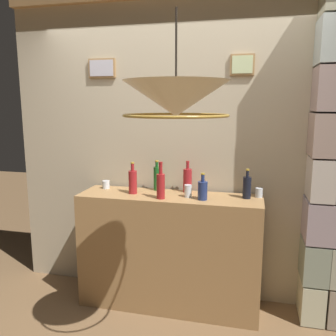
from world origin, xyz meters
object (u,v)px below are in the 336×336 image
liquor_bottle_rye (133,181)px  glass_tumbler_rocks (106,185)px  liquor_bottle_scotch (247,187)px  pendant_lamp (176,100)px  liquor_bottle_vermouth (157,178)px  liquor_bottle_amaro (161,185)px  liquor_bottle_rum (203,190)px  glass_tumbler_highball (188,191)px  liquor_bottle_bourbon (187,180)px  glass_tumbler_shot (259,193)px

liquor_bottle_rye → glass_tumbler_rocks: liquor_bottle_rye is taller
liquor_bottle_scotch → pendant_lamp: pendant_lamp is taller
liquor_bottle_vermouth → liquor_bottle_amaro: liquor_bottle_amaro is taller
liquor_bottle_rum → liquor_bottle_rye: size_ratio=0.80×
liquor_bottle_amaro → glass_tumbler_highball: 0.24m
liquor_bottle_scotch → glass_tumbler_highball: bearing=-170.7°
liquor_bottle_bourbon → glass_tumbler_rocks: (-0.77, -0.05, -0.07)m
liquor_bottle_scotch → pendant_lamp: bearing=-113.1°
pendant_lamp → liquor_bottle_rye: bearing=123.3°
liquor_bottle_rye → glass_tumbler_rocks: (-0.31, 0.12, -0.07)m
liquor_bottle_rye → glass_tumbler_shot: liquor_bottle_rye is taller
liquor_bottle_bourbon → liquor_bottle_vermouth: (-0.28, -0.00, 0.01)m
liquor_bottle_bourbon → pendant_lamp: pendant_lamp is taller
liquor_bottle_vermouth → glass_tumbler_highball: (0.32, -0.17, -0.06)m
liquor_bottle_bourbon → glass_tumbler_rocks: 0.77m
liquor_bottle_bourbon → liquor_bottle_amaro: liquor_bottle_amaro is taller
liquor_bottle_bourbon → liquor_bottle_rye: bearing=-160.4°
glass_tumbler_highball → liquor_bottle_rye: bearing=178.8°
liquor_bottle_scotch → glass_tumbler_rocks: liquor_bottle_scotch is taller
liquor_bottle_vermouth → glass_tumbler_rocks: (-0.48, -0.04, -0.08)m
liquor_bottle_amaro → liquor_bottle_scotch: bearing=14.2°
liquor_bottle_bourbon → pendant_lamp: bearing=-83.5°
liquor_bottle_bourbon → liquor_bottle_amaro: bearing=-122.9°
liquor_bottle_bourbon → glass_tumbler_shot: 0.63m
glass_tumbler_rocks → glass_tumbler_highball: size_ratio=0.69×
liquor_bottle_rye → glass_tumbler_highball: (0.50, -0.01, -0.06)m
liquor_bottle_vermouth → glass_tumbler_rocks: size_ratio=3.77×
liquor_bottle_rum → liquor_bottle_amaro: liquor_bottle_amaro is taller
liquor_bottle_rye → glass_tumbler_highball: bearing=-1.2°
liquor_bottle_vermouth → liquor_bottle_bourbon: bearing=0.1°
liquor_bottle_bourbon → liquor_bottle_vermouth: bearing=-179.9°
liquor_bottle_scotch → liquor_bottle_amaro: 0.72m
liquor_bottle_vermouth → glass_tumbler_shot: liquor_bottle_vermouth is taller
pendant_lamp → glass_tumbler_rocks: bearing=131.5°
liquor_bottle_bourbon → liquor_bottle_scotch: (0.52, -0.10, -0.01)m
liquor_bottle_scotch → glass_tumbler_rocks: size_ratio=3.39×
liquor_bottle_scotch → liquor_bottle_rum: liquor_bottle_scotch is taller
glass_tumbler_rocks → glass_tumbler_shot: 1.39m
liquor_bottle_scotch → liquor_bottle_amaro: (-0.70, -0.18, 0.02)m
glass_tumbler_highball → glass_tumbler_shot: bearing=13.6°
liquor_bottle_bourbon → glass_tumbler_rocks: size_ratio=3.84×
liquor_bottle_scotch → liquor_bottle_bourbon: bearing=169.6°
liquor_bottle_bourbon → glass_tumbler_rocks: bearing=-176.6°
liquor_bottle_rye → pendant_lamp: pendant_lamp is taller
liquor_bottle_scotch → glass_tumbler_rocks: (-1.29, 0.05, -0.06)m
liquor_bottle_scotch → liquor_bottle_rum: bearing=-159.6°
liquor_bottle_bourbon → liquor_bottle_vermouth: size_ratio=1.02×
liquor_bottle_bourbon → glass_tumbler_highball: size_ratio=2.65×
liquor_bottle_vermouth → liquor_bottle_rye: liquor_bottle_rye is taller
liquor_bottle_rum → glass_tumbler_highball: size_ratio=2.10×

